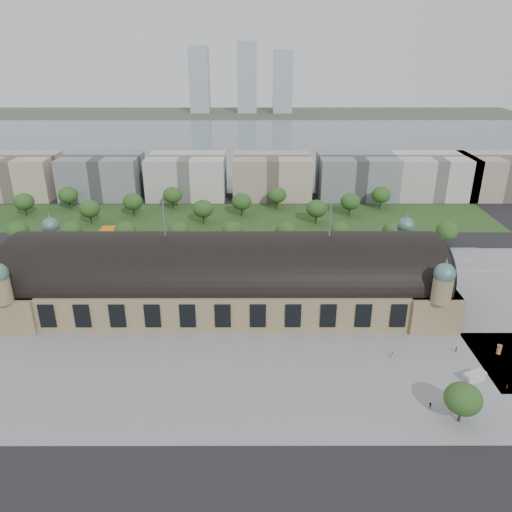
{
  "coord_description": "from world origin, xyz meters",
  "views": [
    {
      "loc": [
        10.19,
        -155.79,
        85.78
      ],
      "look_at": [
        10.45,
        9.59,
        14.0
      ],
      "focal_mm": 35.0,
      "sensor_mm": 36.0,
      "label": 1
    }
  ],
  "objects_px": {
    "parked_car_0": "(26,275)",
    "bus_east": "(294,267)",
    "pedestrian_0": "(392,355)",
    "petrol_station": "(120,231)",
    "pedestrian_1": "(507,387)",
    "parked_car_1": "(105,271)",
    "parked_car_3": "(151,271)",
    "pedestrian_4": "(430,406)",
    "traffic_car_5": "(309,257)",
    "bus_mid": "(273,265)",
    "traffic_car_6": "(435,264)",
    "bus_west": "(179,267)",
    "parked_car_2": "(42,275)",
    "traffic_car_3": "(128,259)",
    "pedestrian_2": "(456,350)",
    "parked_car_6": "(145,273)",
    "parked_car_5": "(170,271)",
    "advertising_column": "(499,349)",
    "parked_car_4": "(167,275)",
    "traffic_car_4": "(246,261)",
    "van_south": "(473,377)"
  },
  "relations": [
    {
      "from": "parked_car_4",
      "to": "traffic_car_4",
      "type": "bearing_deg",
      "value": 77.82
    },
    {
      "from": "traffic_car_5",
      "to": "bus_mid",
      "type": "bearing_deg",
      "value": 116.65
    },
    {
      "from": "traffic_car_6",
      "to": "parked_car_5",
      "type": "height_order",
      "value": "parked_car_5"
    },
    {
      "from": "pedestrian_0",
      "to": "petrol_station",
      "type": "bearing_deg",
      "value": 119.09
    },
    {
      "from": "parked_car_3",
      "to": "pedestrian_4",
      "type": "relative_size",
      "value": 2.63
    },
    {
      "from": "petrol_station",
      "to": "bus_east",
      "type": "distance_m",
      "value": 88.43
    },
    {
      "from": "traffic_car_6",
      "to": "pedestrian_1",
      "type": "relative_size",
      "value": 2.93
    },
    {
      "from": "traffic_car_4",
      "to": "pedestrian_4",
      "type": "bearing_deg",
      "value": 29.88
    },
    {
      "from": "parked_car_0",
      "to": "bus_east",
      "type": "height_order",
      "value": "bus_east"
    },
    {
      "from": "parked_car_6",
      "to": "pedestrian_1",
      "type": "bearing_deg",
      "value": 26.21
    },
    {
      "from": "traffic_car_3",
      "to": "parked_car_6",
      "type": "bearing_deg",
      "value": -141.21
    },
    {
      "from": "traffic_car_3",
      "to": "bus_mid",
      "type": "distance_m",
      "value": 61.97
    },
    {
      "from": "parked_car_3",
      "to": "parked_car_6",
      "type": "xyz_separation_m",
      "value": [
        -1.78,
        -1.69,
        -0.02
      ]
    },
    {
      "from": "parked_car_6",
      "to": "bus_east",
      "type": "height_order",
      "value": "bus_east"
    },
    {
      "from": "bus_mid",
      "to": "pedestrian_2",
      "type": "bearing_deg",
      "value": -136.66
    },
    {
      "from": "traffic_car_4",
      "to": "traffic_car_5",
      "type": "distance_m",
      "value": 27.25
    },
    {
      "from": "pedestrian_0",
      "to": "pedestrian_1",
      "type": "bearing_deg",
      "value": -45.54
    },
    {
      "from": "parked_car_5",
      "to": "parked_car_1",
      "type": "bearing_deg",
      "value": -127.66
    },
    {
      "from": "pedestrian_0",
      "to": "parked_car_0",
      "type": "bearing_deg",
      "value": 139.87
    },
    {
      "from": "pedestrian_0",
      "to": "pedestrian_1",
      "type": "height_order",
      "value": "pedestrian_0"
    },
    {
      "from": "parked_car_3",
      "to": "bus_west",
      "type": "distance_m",
      "value": 11.43
    },
    {
      "from": "bus_west",
      "to": "parked_car_1",
      "type": "bearing_deg",
      "value": 95.94
    },
    {
      "from": "parked_car_4",
      "to": "pedestrian_4",
      "type": "relative_size",
      "value": 2.56
    },
    {
      "from": "traffic_car_5",
      "to": "parked_car_5",
      "type": "relative_size",
      "value": 0.7
    },
    {
      "from": "bus_east",
      "to": "bus_west",
      "type": "bearing_deg",
      "value": 84.0
    },
    {
      "from": "parked_car_2",
      "to": "bus_mid",
      "type": "relative_size",
      "value": 0.46
    },
    {
      "from": "traffic_car_6",
      "to": "parked_car_3",
      "type": "distance_m",
      "value": 116.4
    },
    {
      "from": "parked_car_1",
      "to": "pedestrian_4",
      "type": "bearing_deg",
      "value": 24.77
    },
    {
      "from": "parked_car_1",
      "to": "pedestrian_4",
      "type": "relative_size",
      "value": 2.72
    },
    {
      "from": "parked_car_5",
      "to": "pedestrian_0",
      "type": "distance_m",
      "value": 94.63
    },
    {
      "from": "petrol_station",
      "to": "parked_car_0",
      "type": "relative_size",
      "value": 2.79
    },
    {
      "from": "parked_car_3",
      "to": "parked_car_4",
      "type": "distance_m",
      "value": 8.29
    },
    {
      "from": "petrol_station",
      "to": "van_south",
      "type": "bearing_deg",
      "value": -41.58
    },
    {
      "from": "petrol_station",
      "to": "pedestrian_1",
      "type": "distance_m",
      "value": 173.33
    },
    {
      "from": "parked_car_2",
      "to": "pedestrian_1",
      "type": "xyz_separation_m",
      "value": [
        150.98,
        -68.85,
        0.02
      ]
    },
    {
      "from": "traffic_car_3",
      "to": "traffic_car_6",
      "type": "xyz_separation_m",
      "value": [
        128.23,
        -5.78,
        -0.08
      ]
    },
    {
      "from": "pedestrian_4",
      "to": "bus_east",
      "type": "bearing_deg",
      "value": -120.91
    },
    {
      "from": "petrol_station",
      "to": "parked_car_1",
      "type": "xyz_separation_m",
      "value": [
        3.9,
        -40.28,
        -2.27
      ]
    },
    {
      "from": "parked_car_1",
      "to": "parked_car_2",
      "type": "height_order",
      "value": "parked_car_2"
    },
    {
      "from": "traffic_car_6",
      "to": "bus_west",
      "type": "bearing_deg",
      "value": -84.78
    },
    {
      "from": "parked_car_1",
      "to": "parked_car_2",
      "type": "xyz_separation_m",
      "value": [
        -23.59,
        -4.0,
        0.14
      ]
    },
    {
      "from": "parked_car_5",
      "to": "advertising_column",
      "type": "distance_m",
      "value": 120.67
    },
    {
      "from": "traffic_car_3",
      "to": "bus_west",
      "type": "relative_size",
      "value": 0.4
    },
    {
      "from": "parked_car_2",
      "to": "pedestrian_2",
      "type": "distance_m",
      "value": 152.76
    },
    {
      "from": "traffic_car_4",
      "to": "pedestrian_0",
      "type": "distance_m",
      "value": 81.32
    },
    {
      "from": "pedestrian_2",
      "to": "pedestrian_4",
      "type": "bearing_deg",
      "value": 119.25
    },
    {
      "from": "parked_car_6",
      "to": "pedestrian_4",
      "type": "relative_size",
      "value": 3.01
    },
    {
      "from": "bus_mid",
      "to": "bus_east",
      "type": "relative_size",
      "value": 1.1
    },
    {
      "from": "traffic_car_4",
      "to": "parked_car_6",
      "type": "bearing_deg",
      "value": -71.65
    },
    {
      "from": "parked_car_6",
      "to": "bus_west",
      "type": "height_order",
      "value": "bus_west"
    }
  ]
}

